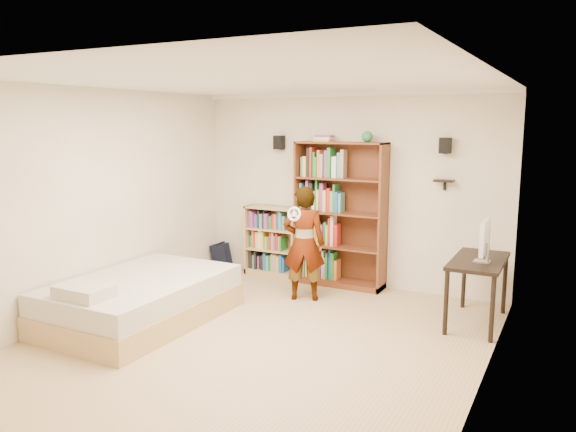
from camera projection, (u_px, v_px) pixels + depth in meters
name	position (u px, v px, depth m)	size (l,w,h in m)	color
ground	(259.00, 341.00, 5.96)	(4.50, 5.00, 0.01)	tan
room_shell	(257.00, 175.00, 5.67)	(4.52, 5.02, 2.71)	white
crown_molding	(257.00, 83.00, 5.52)	(4.50, 5.00, 0.06)	white
speaker_left	(279.00, 142.00, 8.21)	(0.14, 0.12, 0.20)	black
speaker_right	(445.00, 146.00, 7.11)	(0.14, 0.12, 0.20)	black
wall_shelf	(444.00, 181.00, 7.20)	(0.25, 0.16, 0.03)	black
tall_bookshelf	(340.00, 215.00, 7.83)	(1.28, 0.37, 2.03)	brown
low_bookshelf	(273.00, 241.00, 8.44)	(0.84, 0.31, 1.04)	tan
computer_desk	(477.00, 291.00, 6.42)	(0.56, 1.12, 0.76)	black
imac	(483.00, 241.00, 6.18)	(0.10, 0.48, 0.48)	silver
daybed	(141.00, 294.00, 6.50)	(1.42, 2.19, 0.65)	beige
person	(304.00, 243.00, 7.24)	(0.55, 0.36, 1.49)	black
wii_wheel	(294.00, 214.00, 6.93)	(0.19, 0.19, 0.03)	silver
navy_bag	(221.00, 256.00, 8.88)	(0.31, 0.20, 0.41)	black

